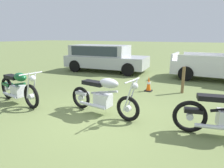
# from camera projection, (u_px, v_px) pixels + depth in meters

# --- Properties ---
(ground_plane) EXTENTS (120.00, 120.00, 0.00)m
(ground_plane) POSITION_uv_depth(u_px,v_px,m) (101.00, 118.00, 4.79)
(ground_plane) COLOR olive
(motorcycle_green) EXTENTS (2.06, 0.73, 1.02)m
(motorcycle_green) POSITION_uv_depth(u_px,v_px,m) (18.00, 88.00, 5.71)
(motorcycle_green) COLOR black
(motorcycle_green) RESTS_ON ground
(motorcycle_silver) EXTENTS (2.07, 0.64, 1.02)m
(motorcycle_silver) POSITION_uv_depth(u_px,v_px,m) (103.00, 96.00, 4.90)
(motorcycle_silver) COLOR black
(motorcycle_silver) RESTS_ON ground
(car_silver) EXTENTS (4.56, 2.20, 1.43)m
(car_silver) POSITION_uv_depth(u_px,v_px,m) (103.00, 56.00, 10.93)
(car_silver) COLOR #B2B5BA
(car_silver) RESTS_ON ground
(fence_post_wooden) EXTENTS (0.10, 0.10, 0.92)m
(fence_post_wooden) POSITION_uv_depth(u_px,v_px,m) (183.00, 80.00, 6.77)
(fence_post_wooden) COLOR brown
(fence_post_wooden) RESTS_ON ground
(traffic_cone) EXTENTS (0.25, 0.25, 0.55)m
(traffic_cone) POSITION_uv_depth(u_px,v_px,m) (149.00, 84.00, 7.05)
(traffic_cone) COLOR #EA590F
(traffic_cone) RESTS_ON ground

